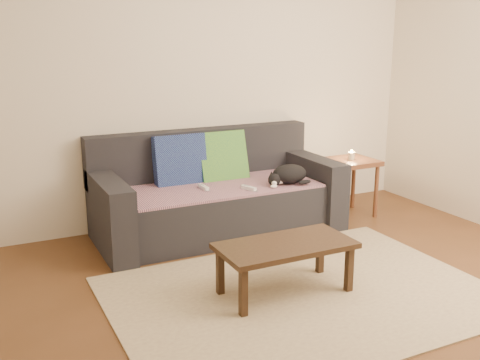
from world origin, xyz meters
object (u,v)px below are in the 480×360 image
Objects in this scene: wii_remote_a at (204,187)px; cat at (288,175)px; coffee_table at (285,249)px; wii_remote_b at (249,188)px; side_table at (351,169)px; sofa at (216,198)px.

cat is at bearing -104.79° from wii_remote_a.
coffee_table is at bearing -96.96° from cat.
wii_remote_b is 1.06m from coffee_table.
wii_remote_a is 0.38m from wii_remote_b.
wii_remote_b is (0.33, -0.19, 0.00)m from wii_remote_a.
side_table is at bearing 40.06° from coffee_table.
sofa is 14.00× the size of wii_remote_a.
wii_remote_a is at bearing 41.30° from wii_remote_b.
cat is 2.88× the size of wii_remote_b.
wii_remote_a is at bearing -167.72° from cat.
wii_remote_a is 0.27× the size of side_table.
coffee_table is at bearing -93.97° from sofa.
wii_remote_b is at bearing -122.53° from wii_remote_a.
side_table is at bearing -99.58° from wii_remote_b.
coffee_table is at bearing -139.94° from side_table.
cat reaches higher than wii_remote_a.
cat is 1.26m from coffee_table.
sofa reaches higher than cat.
side_table is 1.89m from coffee_table.
coffee_table is at bearing -178.76° from wii_remote_a.
cat is 0.81m from side_table.
cat is 0.75m from wii_remote_a.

